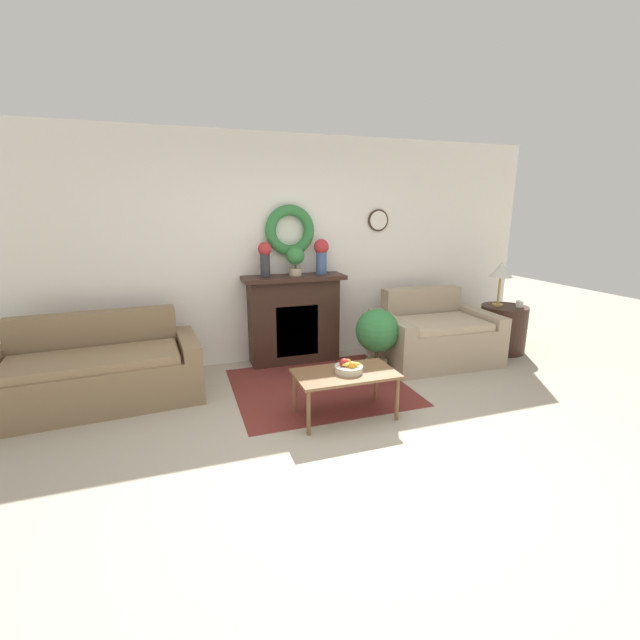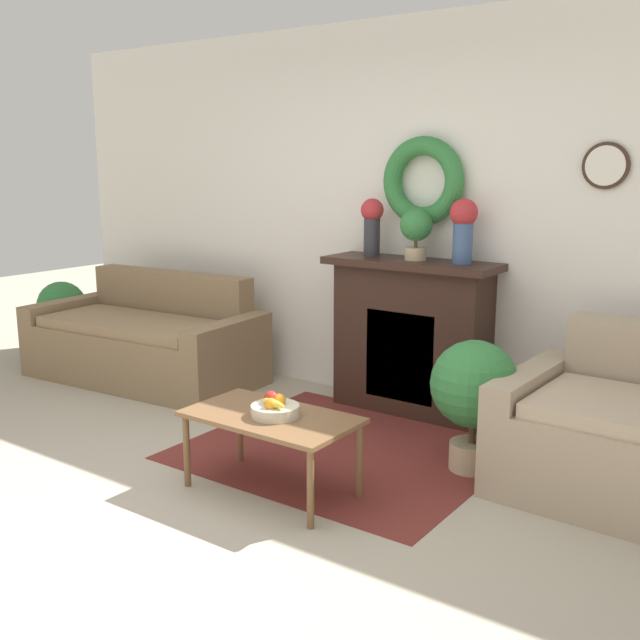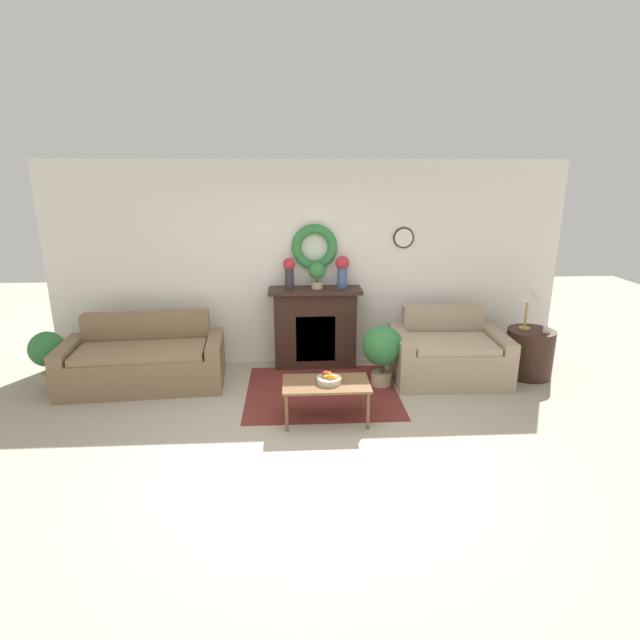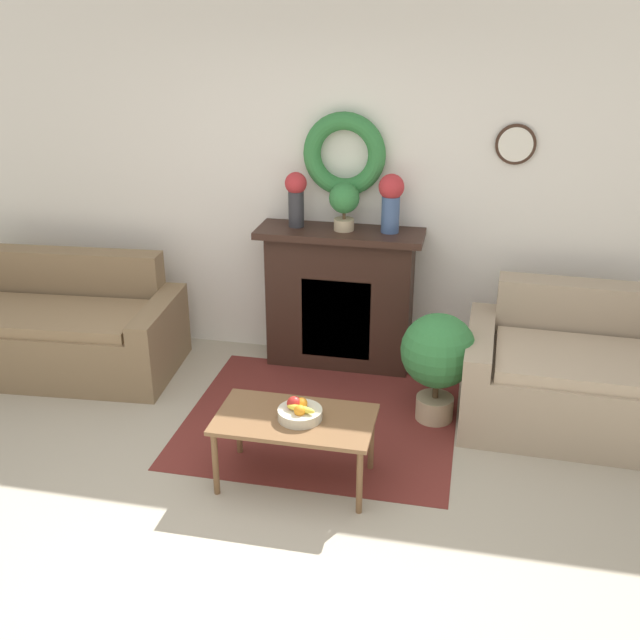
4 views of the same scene
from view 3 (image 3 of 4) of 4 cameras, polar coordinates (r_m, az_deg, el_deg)
ground_plane at (r=4.82m, az=-0.34°, el=-15.13°), size 16.00×16.00×0.00m
floor_rug at (r=6.06m, az=0.22°, el=-8.17°), size 1.80×1.61×0.01m
wall_back at (r=6.68m, az=-1.41°, el=6.39°), size 6.80×0.19×2.70m
fireplace at (r=6.68m, az=-0.57°, el=-0.81°), size 1.22×0.41×1.08m
couch_left at (r=6.53m, az=-19.42°, el=-4.45°), size 1.96×1.04×0.84m
loveseat_right at (r=6.55m, az=14.38°, el=-3.80°), size 1.42×1.03×0.86m
coffee_table at (r=5.25m, az=0.70°, el=-7.62°), size 0.91×0.51×0.43m
fruit_bowl at (r=5.21m, az=1.02°, el=-6.73°), size 0.25×0.25×0.13m
side_table_by_loveseat at (r=6.96m, az=22.79°, el=-3.49°), size 0.59×0.59×0.62m
table_lamp at (r=6.77m, az=22.72°, el=2.77°), size 0.29×0.29×0.57m
mug at (r=6.83m, az=24.47°, el=-0.98°), size 0.09×0.09×0.08m
vase_on_mantel_left at (r=6.49m, az=-3.54°, el=5.65°), size 0.16×0.16×0.40m
vase_on_mantel_right at (r=6.52m, az=2.57°, el=5.81°), size 0.18×0.18×0.42m
potted_plant_on_mantel at (r=6.49m, az=-0.35°, el=5.44°), size 0.22×0.22×0.35m
potted_plant_floor_by_couch at (r=6.96m, az=-28.68°, el=-3.23°), size 0.43×0.43×0.68m
potted_plant_floor_by_loveseat at (r=6.13m, az=7.15°, el=-3.24°), size 0.50×0.50×0.76m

